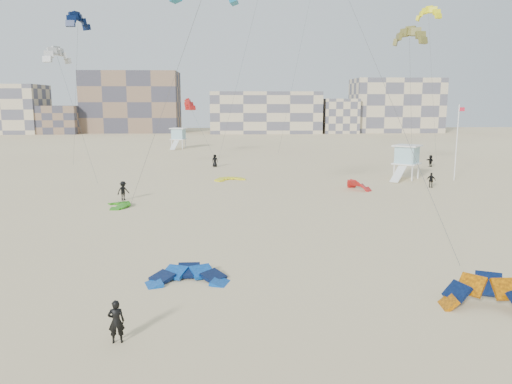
{
  "coord_description": "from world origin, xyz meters",
  "views": [
    {
      "loc": [
        0.83,
        -20.08,
        9.01
      ],
      "look_at": [
        1.95,
        6.0,
        4.29
      ],
      "focal_mm": 35.0,
      "sensor_mm": 36.0,
      "label": 1
    }
  ],
  "objects_px": {
    "kitesurfer_main": "(116,321)",
    "kite_ground_orange": "(487,310)",
    "lifeguard_tower_near": "(407,162)",
    "kite_ground_blue": "(188,281)"
  },
  "relations": [
    {
      "from": "kitesurfer_main",
      "to": "kite_ground_orange",
      "type": "bearing_deg",
      "value": -179.56
    },
    {
      "from": "kite_ground_orange",
      "to": "lifeguard_tower_near",
      "type": "xyz_separation_m",
      "value": [
        9.29,
        37.66,
        2.0
      ]
    },
    {
      "from": "kitesurfer_main",
      "to": "lifeguard_tower_near",
      "type": "xyz_separation_m",
      "value": [
        24.91,
        40.03,
        1.15
      ]
    },
    {
      "from": "kite_ground_blue",
      "to": "lifeguard_tower_near",
      "type": "relative_size",
      "value": 0.65
    },
    {
      "from": "kite_ground_orange",
      "to": "kitesurfer_main",
      "type": "xyz_separation_m",
      "value": [
        -15.61,
        -2.38,
        0.85
      ]
    },
    {
      "from": "kite_ground_blue",
      "to": "kitesurfer_main",
      "type": "relative_size",
      "value": 2.32
    },
    {
      "from": "kite_ground_blue",
      "to": "lifeguard_tower_near",
      "type": "xyz_separation_m",
      "value": [
        22.83,
        33.56,
        2.0
      ]
    },
    {
      "from": "kite_ground_blue",
      "to": "lifeguard_tower_near",
      "type": "bearing_deg",
      "value": 54.48
    },
    {
      "from": "kite_ground_orange",
      "to": "lifeguard_tower_near",
      "type": "relative_size",
      "value": 0.63
    },
    {
      "from": "kitesurfer_main",
      "to": "lifeguard_tower_near",
      "type": "distance_m",
      "value": 47.16
    }
  ]
}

